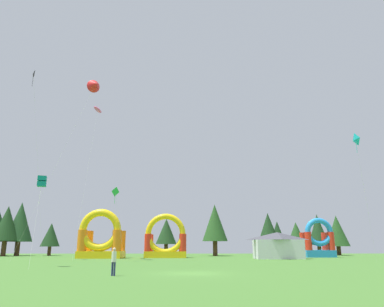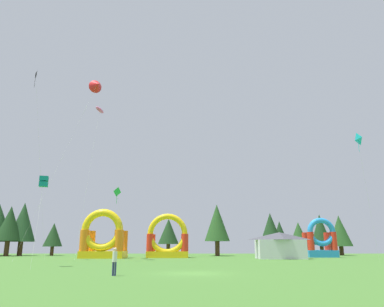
# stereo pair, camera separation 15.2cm
# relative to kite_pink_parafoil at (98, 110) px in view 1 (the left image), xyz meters

# --- Properties ---
(ground_plane) EXTENTS (120.00, 120.00, 0.00)m
(ground_plane) POSITION_rel_kite_pink_parafoil_xyz_m (14.77, -27.41, -22.65)
(ground_plane) COLOR #3D6B28
(kite_pink_parafoil) EXTENTS (1.29, 6.55, 23.09)m
(kite_pink_parafoil) POSITION_rel_kite_pink_parafoil_xyz_m (0.00, 0.00, 0.00)
(kite_pink_parafoil) COLOR #EA599E
(kite_pink_parafoil) RESTS_ON ground_plane
(kite_black_diamond) EXTENTS (2.48, 5.42, 26.90)m
(kite_black_diamond) POSITION_rel_kite_pink_parafoil_xyz_m (-8.57, -4.80, 3.42)
(kite_black_diamond) COLOR black
(kite_black_diamond) RESTS_ON ground_plane
(kite_cyan_diamond) EXTENTS (2.32, 2.98, 14.53)m
(kite_cyan_diamond) POSITION_rel_kite_pink_parafoil_xyz_m (34.22, -12.74, -8.76)
(kite_cyan_diamond) COLOR #19B7CC
(kite_cyan_diamond) RESTS_ON ground_plane
(kite_green_diamond) EXTENTS (1.96, 0.89, 8.81)m
(kite_green_diamond) POSITION_rel_kite_pink_parafoil_xyz_m (5.17, -8.49, -14.35)
(kite_green_diamond) COLOR green
(kite_green_diamond) RESTS_ON ground_plane
(kite_teal_box) EXTENTS (1.52, 3.84, 8.31)m
(kite_teal_box) POSITION_rel_kite_pink_parafoil_xyz_m (0.43, -19.50, -14.85)
(kite_teal_box) COLOR #0C7F7A
(kite_teal_box) RESTS_ON ground_plane
(kite_red_delta) EXTENTS (8.52, 5.64, 25.42)m
(kite_red_delta) POSITION_rel_kite_pink_parafoil_xyz_m (0.84, -5.48, 1.73)
(kite_red_delta) COLOR red
(kite_red_delta) RESTS_ON ground_plane
(person_midfield) EXTENTS (0.39, 0.39, 1.75)m
(person_midfield) POSITION_rel_kite_pink_parafoil_xyz_m (9.68, -29.51, -21.61)
(person_midfield) COLOR navy
(person_midfield) RESTS_ON ground_plane
(inflatable_red_slide) EXTENTS (6.44, 4.85, 7.16)m
(inflatable_red_slide) POSITION_rel_kite_pink_parafoil_xyz_m (1.34, 1.89, -20.12)
(inflatable_red_slide) COLOR yellow
(inflatable_red_slide) RESTS_ON ground_plane
(inflatable_orange_dome) EXTENTS (6.40, 3.84, 6.66)m
(inflatable_orange_dome) POSITION_rel_kite_pink_parafoil_xyz_m (10.87, 3.99, -20.37)
(inflatable_orange_dome) COLOR yellow
(inflatable_orange_dome) RESTS_ON ground_plane
(inflatable_blue_arch) EXTENTS (4.70, 3.76, 6.18)m
(inflatable_blue_arch) POSITION_rel_kite_pink_parafoil_xyz_m (35.41, 6.28, -20.42)
(inflatable_blue_arch) COLOR #268CD8
(inflatable_blue_arch) RESTS_ON ground_plane
(festival_tent) EXTENTS (6.55, 4.22, 3.70)m
(festival_tent) POSITION_rel_kite_pink_parafoil_xyz_m (27.26, -0.37, -20.80)
(festival_tent) COLOR silver
(festival_tent) RESTS_ON ground_plane
(tree_row_3) EXTENTS (4.58, 4.58, 8.85)m
(tree_row_3) POSITION_rel_kite_pink_parafoil_xyz_m (-18.49, 12.88, -16.97)
(tree_row_3) COLOR #4C331E
(tree_row_3) RESTS_ON ground_plane
(tree_row_4) EXTENTS (4.89, 4.89, 9.73)m
(tree_row_4) POSITION_rel_kite_pink_parafoil_xyz_m (-17.08, 14.99, -16.58)
(tree_row_4) COLOR #4C331E
(tree_row_4) RESTS_ON ground_plane
(tree_row_5) EXTENTS (3.51, 3.51, 5.94)m
(tree_row_5) POSITION_rel_kite_pink_parafoil_xyz_m (-11.42, 15.71, -18.89)
(tree_row_5) COLOR #4C331E
(tree_row_5) RESTS_ON ground_plane
(tree_row_6) EXTENTS (3.94, 3.94, 6.79)m
(tree_row_6) POSITION_rel_kite_pink_parafoil_xyz_m (10.20, 16.05, -18.26)
(tree_row_6) COLOR #4C331E
(tree_row_6) RESTS_ON ground_plane
(tree_row_7) EXTENTS (4.62, 4.62, 9.27)m
(tree_row_7) POSITION_rel_kite_pink_parafoil_xyz_m (19.27, 14.01, -16.78)
(tree_row_7) COLOR #4C331E
(tree_row_7) RESTS_ON ground_plane
(tree_row_8) EXTENTS (4.31, 4.31, 7.89)m
(tree_row_8) POSITION_rel_kite_pink_parafoil_xyz_m (29.62, 16.34, -17.81)
(tree_row_8) COLOR #4C331E
(tree_row_8) RESTS_ON ground_plane
(tree_row_9) EXTENTS (3.40, 3.40, 6.38)m
(tree_row_9) POSITION_rel_kite_pink_parafoil_xyz_m (31.59, 17.41, -18.71)
(tree_row_9) COLOR #4C331E
(tree_row_9) RESTS_ON ground_plane
(tree_row_10) EXTENTS (3.48, 3.48, 6.25)m
(tree_row_10) POSITION_rel_kite_pink_parafoil_xyz_m (35.36, 17.91, -18.55)
(tree_row_10) COLOR #4C331E
(tree_row_10) RESTS_ON ground_plane
(tree_row_11) EXTENTS (3.70, 3.70, 7.47)m
(tree_row_11) POSITION_rel_kite_pink_parafoil_xyz_m (38.43, 14.47, -18.00)
(tree_row_11) COLOR #4C331E
(tree_row_11) RESTS_ON ground_plane
(tree_row_12) EXTENTS (4.39, 4.39, 7.56)m
(tree_row_12) POSITION_rel_kite_pink_parafoil_xyz_m (43.42, 18.01, -18.07)
(tree_row_12) COLOR #4C331E
(tree_row_12) RESTS_ON ground_plane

